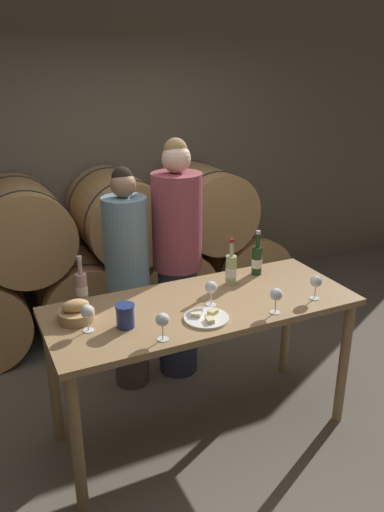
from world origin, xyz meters
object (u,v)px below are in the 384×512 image
(person_right, at_px, (177,261))
(blue_crock, at_px, (125,315))
(wine_glass_far_left, at_px, (87,312))
(wine_glass_right, at_px, (276,295))
(wine_bottle_rose, at_px, (82,287))
(wine_bottle_red, at_px, (257,260))
(tasting_table, at_px, (203,320))
(cheese_plate, at_px, (206,318))
(wine_glass_center, at_px, (211,288))
(person_left, at_px, (128,280))
(bread_basket, at_px, (76,312))
(wine_glass_left, at_px, (162,321))
(wine_bottle_white, at_px, (231,269))
(wine_glass_far_right, at_px, (316,282))

(person_right, xyz_separation_m, blue_crock, (-0.65, -0.78, 0.08))
(wine_glass_far_left, bearing_deg, wine_glass_right, -13.92)
(wine_bottle_rose, bearing_deg, wine_bottle_red, -4.51)
(tasting_table, xyz_separation_m, cheese_plate, (-0.07, -0.19, 0.12))
(blue_crock, xyz_separation_m, cheese_plate, (0.43, -0.11, -0.06))
(wine_glass_center, bearing_deg, person_left, 110.18)
(person_left, height_order, bread_basket, person_left)
(wine_bottle_red, height_order, wine_bottle_rose, wine_bottle_red)
(cheese_plate, distance_m, wine_glass_left, 0.33)
(person_left, xyz_separation_m, wine_bottle_white, (0.53, -0.52, 0.19))
(wine_glass_far_left, relative_size, wine_glass_far_right, 1.00)
(tasting_table, xyz_separation_m, wine_glass_far_left, (-0.70, -0.03, 0.23))
(tasting_table, height_order, wine_glass_left, wine_glass_left)
(tasting_table, height_order, person_right, person_right)
(wine_bottle_rose, bearing_deg, wine_glass_left, -66.77)
(wine_bottle_rose, xyz_separation_m, cheese_plate, (0.57, -0.52, -0.09))
(bread_basket, bearing_deg, person_left, 50.05)
(tasting_table, relative_size, wine_bottle_rose, 6.37)
(person_left, xyz_separation_m, wine_glass_left, (-0.13, -0.99, 0.19))
(person_right, distance_m, cheese_plate, 0.91)
(wine_bottle_red, relative_size, cheese_plate, 1.22)
(person_left, xyz_separation_m, wine_glass_far_left, (-0.46, -0.73, 0.19))
(blue_crock, xyz_separation_m, wine_glass_far_left, (-0.19, 0.04, 0.04))
(wine_bottle_rose, bearing_deg, person_right, 25.07)
(tasting_table, relative_size, wine_glass_far_right, 12.18)
(wine_bottle_red, distance_m, wine_glass_left, 1.04)
(wine_glass_far_right, bearing_deg, person_left, 133.28)
(wine_glass_left, distance_m, wine_glass_right, 0.70)
(person_left, height_order, wine_glass_left, person_left)
(wine_glass_right, bearing_deg, blue_crock, 165.72)
(wine_glass_center, distance_m, wine_glass_right, 0.38)
(person_right, xyz_separation_m, wine_bottle_rose, (-0.78, -0.37, 0.10))
(tasting_table, bearing_deg, wine_glass_far_left, -177.30)
(wine_bottle_rose, bearing_deg, wine_bottle_white, -9.64)
(wine_bottle_white, bearing_deg, wine_glass_left, -145.02)
(wine_bottle_rose, height_order, wine_glass_far_left, wine_bottle_rose)
(person_right, xyz_separation_m, wine_glass_center, (-0.11, -0.74, 0.12))
(wine_bottle_red, relative_size, wine_glass_right, 2.03)
(blue_crock, relative_size, wine_glass_far_left, 0.86)
(wine_glass_left, bearing_deg, wine_glass_far_left, 141.93)
(wine_bottle_red, xyz_separation_m, wine_glass_left, (-0.90, -0.53, 0.01))
(person_right, distance_m, blue_crock, 1.01)
(wine_bottle_red, xyz_separation_m, wine_glass_far_left, (-1.23, -0.27, 0.01))
(wine_bottle_red, bearing_deg, wine_bottle_rose, 175.49)
(wine_glass_far_left, height_order, wine_glass_far_right, same)
(wine_bottle_rose, distance_m, wine_glass_far_right, 1.40)
(blue_crock, height_order, wine_glass_right, wine_glass_right)
(bread_basket, bearing_deg, wine_glass_right, -20.92)
(wine_bottle_rose, distance_m, cheese_plate, 0.78)
(person_right, xyz_separation_m, wine_glass_left, (-0.52, -0.99, 0.12))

